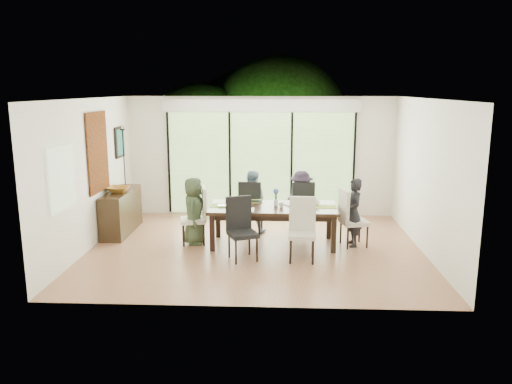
{
  "coord_description": "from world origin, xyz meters",
  "views": [
    {
      "loc": [
        0.43,
        -8.72,
        2.88
      ],
      "look_at": [
        0.0,
        0.25,
        1.0
      ],
      "focal_mm": 35.0,
      "sensor_mm": 36.0,
      "label": 1
    }
  ],
  "objects_px": {
    "table_top": "(273,208)",
    "person_right_end": "(354,213)",
    "person_far_right": "(301,202)",
    "cup_b": "(281,205)",
    "person_far_left": "(251,201)",
    "cup_c": "(316,203)",
    "chair_near_right": "(302,230)",
    "laptop": "(227,206)",
    "chair_left_end": "(193,216)",
    "person_left_end": "(194,211)",
    "bowl": "(118,189)",
    "sideboard": "(121,212)",
    "chair_far_right": "(301,206)",
    "chair_far_left": "(251,206)",
    "cup_a": "(236,202)",
    "chair_right_end": "(354,218)",
    "chair_near_left": "(243,229)",
    "vase": "(276,203)"
  },
  "relations": [
    {
      "from": "chair_near_left",
      "to": "sideboard",
      "type": "height_order",
      "value": "chair_near_left"
    },
    {
      "from": "chair_right_end",
      "to": "chair_far_right",
      "type": "bearing_deg",
      "value": 34.93
    },
    {
      "from": "chair_far_left",
      "to": "chair_far_right",
      "type": "distance_m",
      "value": 1.0
    },
    {
      "from": "chair_left_end",
      "to": "person_left_end",
      "type": "distance_m",
      "value": 0.1
    },
    {
      "from": "table_top",
      "to": "person_right_end",
      "type": "relative_size",
      "value": 1.86
    },
    {
      "from": "chair_left_end",
      "to": "cup_c",
      "type": "bearing_deg",
      "value": 79.85
    },
    {
      "from": "chair_left_end",
      "to": "laptop",
      "type": "xyz_separation_m",
      "value": [
        0.65,
        -0.1,
        0.21
      ]
    },
    {
      "from": "cup_b",
      "to": "person_far_left",
      "type": "bearing_deg",
      "value": 122.83
    },
    {
      "from": "table_top",
      "to": "person_left_end",
      "type": "bearing_deg",
      "value": -180.0
    },
    {
      "from": "person_left_end",
      "to": "bowl",
      "type": "bearing_deg",
      "value": 71.93
    },
    {
      "from": "chair_far_left",
      "to": "chair_near_right",
      "type": "xyz_separation_m",
      "value": [
        0.95,
        -1.72,
        0.0
      ]
    },
    {
      "from": "chair_near_right",
      "to": "laptop",
      "type": "relative_size",
      "value": 3.33
    },
    {
      "from": "cup_b",
      "to": "sideboard",
      "type": "distance_m",
      "value": 3.34
    },
    {
      "from": "chair_right_end",
      "to": "chair_far_right",
      "type": "relative_size",
      "value": 1.0
    },
    {
      "from": "chair_far_left",
      "to": "cup_b",
      "type": "height_order",
      "value": "chair_far_left"
    },
    {
      "from": "table_top",
      "to": "chair_far_left",
      "type": "xyz_separation_m",
      "value": [
        -0.45,
        0.85,
        -0.17
      ]
    },
    {
      "from": "table_top",
      "to": "person_far_left",
      "type": "distance_m",
      "value": 0.95
    },
    {
      "from": "chair_far_right",
      "to": "person_right_end",
      "type": "height_order",
      "value": "person_right_end"
    },
    {
      "from": "chair_near_right",
      "to": "bowl",
      "type": "height_order",
      "value": "chair_near_right"
    },
    {
      "from": "cup_c",
      "to": "laptop",
      "type": "bearing_deg",
      "value": -173.09
    },
    {
      "from": "person_far_left",
      "to": "cup_c",
      "type": "xyz_separation_m",
      "value": [
        1.25,
        -0.73,
        0.15
      ]
    },
    {
      "from": "chair_right_end",
      "to": "chair_near_left",
      "type": "bearing_deg",
      "value": 100.26
    },
    {
      "from": "chair_near_right",
      "to": "vase",
      "type": "xyz_separation_m",
      "value": [
        -0.45,
        0.92,
        0.25
      ]
    },
    {
      "from": "chair_left_end",
      "to": "chair_near_left",
      "type": "bearing_deg",
      "value": 36.34
    },
    {
      "from": "cup_c",
      "to": "bowl",
      "type": "bearing_deg",
      "value": 172.98
    },
    {
      "from": "table_top",
      "to": "cup_c",
      "type": "distance_m",
      "value": 0.81
    },
    {
      "from": "table_top",
      "to": "sideboard",
      "type": "xyz_separation_m",
      "value": [
        -3.08,
        0.68,
        -0.28
      ]
    },
    {
      "from": "chair_left_end",
      "to": "chair_near_left",
      "type": "xyz_separation_m",
      "value": [
        1.0,
        -0.87,
        0.0
      ]
    },
    {
      "from": "person_far_left",
      "to": "laptop",
      "type": "distance_m",
      "value": 1.02
    },
    {
      "from": "person_right_end",
      "to": "person_far_right",
      "type": "relative_size",
      "value": 1.0
    },
    {
      "from": "chair_far_left",
      "to": "cup_a",
      "type": "xyz_separation_m",
      "value": [
        -0.25,
        -0.7,
        0.24
      ]
    },
    {
      "from": "cup_a",
      "to": "sideboard",
      "type": "distance_m",
      "value": 2.46
    },
    {
      "from": "chair_right_end",
      "to": "laptop",
      "type": "relative_size",
      "value": 3.33
    },
    {
      "from": "chair_far_right",
      "to": "chair_near_right",
      "type": "relative_size",
      "value": 1.0
    },
    {
      "from": "chair_near_right",
      "to": "sideboard",
      "type": "xyz_separation_m",
      "value": [
        -3.58,
        1.55,
        -0.11
      ]
    },
    {
      "from": "chair_far_right",
      "to": "person_left_end",
      "type": "distance_m",
      "value": 2.2
    },
    {
      "from": "person_far_right",
      "to": "cup_b",
      "type": "bearing_deg",
      "value": 74.46
    },
    {
      "from": "chair_right_end",
      "to": "cup_c",
      "type": "xyz_separation_m",
      "value": [
        -0.7,
        0.1,
        0.24
      ]
    },
    {
      "from": "chair_far_left",
      "to": "sideboard",
      "type": "relative_size",
      "value": 0.71
    },
    {
      "from": "cup_a",
      "to": "laptop",
      "type": "bearing_deg",
      "value": -120.96
    },
    {
      "from": "chair_near_left",
      "to": "person_left_end",
      "type": "relative_size",
      "value": 0.85
    },
    {
      "from": "person_far_right",
      "to": "cup_c",
      "type": "bearing_deg",
      "value": 116.64
    },
    {
      "from": "laptop",
      "to": "cup_b",
      "type": "height_order",
      "value": "cup_b"
    },
    {
      "from": "chair_far_left",
      "to": "cup_b",
      "type": "distance_m",
      "value": 1.15
    },
    {
      "from": "chair_near_right",
      "to": "cup_c",
      "type": "relative_size",
      "value": 8.87
    },
    {
      "from": "person_far_left",
      "to": "laptop",
      "type": "height_order",
      "value": "person_far_left"
    },
    {
      "from": "chair_right_end",
      "to": "sideboard",
      "type": "relative_size",
      "value": 0.71
    },
    {
      "from": "cup_c",
      "to": "chair_far_left",
      "type": "bearing_deg",
      "value": 149.04
    },
    {
      "from": "cup_c",
      "to": "bowl",
      "type": "distance_m",
      "value": 3.91
    },
    {
      "from": "chair_near_right",
      "to": "cup_a",
      "type": "height_order",
      "value": "chair_near_right"
    }
  ]
}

